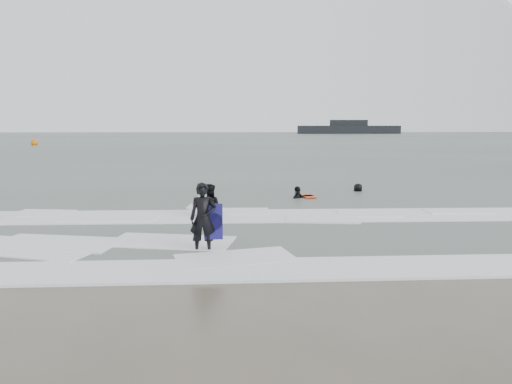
{
  "coord_description": "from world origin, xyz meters",
  "views": [
    {
      "loc": [
        -0.71,
        -11.99,
        3.49
      ],
      "look_at": [
        0.0,
        5.0,
        1.1
      ],
      "focal_mm": 35.0,
      "sensor_mm": 36.0,
      "label": 1
    }
  ],
  "objects_px": {
    "surfer_wading": "(209,219)",
    "surfer_right_far": "(358,192)",
    "surfer_centre": "(204,253)",
    "buoy": "(34,143)",
    "surfer_right_near": "(298,199)",
    "vessel_horizon": "(349,129)"
  },
  "relations": [
    {
      "from": "surfer_wading",
      "to": "surfer_right_far",
      "type": "distance_m",
      "value": 9.7
    },
    {
      "from": "surfer_wading",
      "to": "buoy",
      "type": "height_order",
      "value": "buoy"
    },
    {
      "from": "buoy",
      "to": "surfer_right_near",
      "type": "bearing_deg",
      "value": -58.63
    },
    {
      "from": "surfer_right_far",
      "to": "surfer_right_near",
      "type": "bearing_deg",
      "value": 8.77
    },
    {
      "from": "surfer_right_near",
      "to": "surfer_right_far",
      "type": "height_order",
      "value": "surfer_right_near"
    },
    {
      "from": "surfer_centre",
      "to": "vessel_horizon",
      "type": "distance_m",
      "value": 141.18
    },
    {
      "from": "surfer_right_far",
      "to": "vessel_horizon",
      "type": "xyz_separation_m",
      "value": [
        28.05,
        125.33,
        1.53
      ]
    },
    {
      "from": "surfer_wading",
      "to": "surfer_right_far",
      "type": "relative_size",
      "value": 1.15
    },
    {
      "from": "surfer_right_near",
      "to": "buoy",
      "type": "distance_m",
      "value": 63.64
    },
    {
      "from": "surfer_wading",
      "to": "buoy",
      "type": "distance_m",
      "value": 65.79
    },
    {
      "from": "surfer_centre",
      "to": "surfer_wading",
      "type": "distance_m",
      "value": 4.81
    },
    {
      "from": "surfer_right_near",
      "to": "vessel_horizon",
      "type": "xyz_separation_m",
      "value": [
        31.34,
        127.39,
        1.53
      ]
    },
    {
      "from": "surfer_wading",
      "to": "vessel_horizon",
      "type": "relative_size",
      "value": 0.06
    },
    {
      "from": "surfer_centre",
      "to": "vessel_horizon",
      "type": "relative_size",
      "value": 0.06
    },
    {
      "from": "surfer_centre",
      "to": "buoy",
      "type": "distance_m",
      "value": 70.16
    },
    {
      "from": "buoy",
      "to": "vessel_horizon",
      "type": "distance_m",
      "value": 97.44
    },
    {
      "from": "surfer_right_far",
      "to": "vessel_horizon",
      "type": "relative_size",
      "value": 0.05
    },
    {
      "from": "surfer_wading",
      "to": "buoy",
      "type": "bearing_deg",
      "value": -46.3
    },
    {
      "from": "surfer_wading",
      "to": "surfer_right_near",
      "type": "height_order",
      "value": "surfer_wading"
    },
    {
      "from": "surfer_centre",
      "to": "surfer_wading",
      "type": "xyz_separation_m",
      "value": [
        -0.08,
        4.81,
        0.0
      ]
    },
    {
      "from": "surfer_wading",
      "to": "vessel_horizon",
      "type": "bearing_deg",
      "value": -87.69
    },
    {
      "from": "surfer_right_near",
      "to": "buoy",
      "type": "height_order",
      "value": "buoy"
    }
  ]
}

